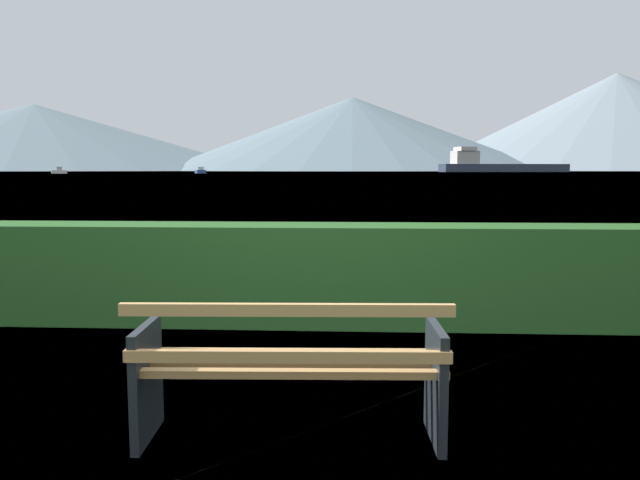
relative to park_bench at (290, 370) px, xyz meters
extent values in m
plane|color=#4C6B33|center=(0.00, 0.06, -0.43)|extent=(1400.00, 1400.00, 0.00)
plane|color=#6B8EA3|center=(0.00, 307.54, -0.43)|extent=(620.00, 620.00, 0.00)
cube|color=tan|center=(0.01, -0.13, 0.02)|extent=(1.76, 0.13, 0.04)
cube|color=tan|center=(0.00, 0.06, 0.02)|extent=(1.76, 0.13, 0.04)
cube|color=tan|center=(-0.01, 0.25, 0.02)|extent=(1.76, 0.13, 0.04)
cube|color=tan|center=(0.01, -0.21, 0.14)|extent=(1.75, 0.11, 0.06)
cube|color=tan|center=(0.01, -0.25, 0.41)|extent=(1.75, 0.11, 0.06)
cube|color=#1E2328|center=(-0.84, 0.01, -0.09)|extent=(0.07, 0.51, 0.68)
cube|color=#1E2328|center=(0.84, 0.07, -0.09)|extent=(0.07, 0.51, 0.68)
cube|color=#285B23|center=(0.00, 2.79, 0.08)|extent=(13.02, 0.68, 1.01)
cube|color=#2D384C|center=(73.53, 300.96, 1.48)|extent=(63.86, 23.90, 3.82)
cube|color=beige|center=(53.81, 296.40, 6.44)|extent=(13.10, 11.26, 6.11)
cube|color=beige|center=(53.81, 296.40, 10.45)|extent=(10.00, 11.46, 1.91)
cube|color=#335693|center=(-51.07, 204.06, 0.16)|extent=(5.70, 9.22, 1.17)
cube|color=beige|center=(-51.07, 204.06, 1.25)|extent=(3.00, 3.65, 1.00)
cube|color=silver|center=(-93.33, 190.39, 0.11)|extent=(4.73, 3.56, 1.08)
cube|color=beige|center=(-93.33, 190.39, 1.21)|extent=(1.95, 1.71, 1.11)
cone|color=slate|center=(-281.73, 538.62, 28.71)|extent=(406.98, 406.98, 58.28)
cone|color=slate|center=(0.00, 530.07, 30.45)|extent=(324.99, 324.99, 61.76)
cone|color=gray|center=(231.93, 563.79, 42.16)|extent=(345.17, 345.17, 85.17)
camera|label=1|loc=(0.35, -3.39, 1.14)|focal=34.69mm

